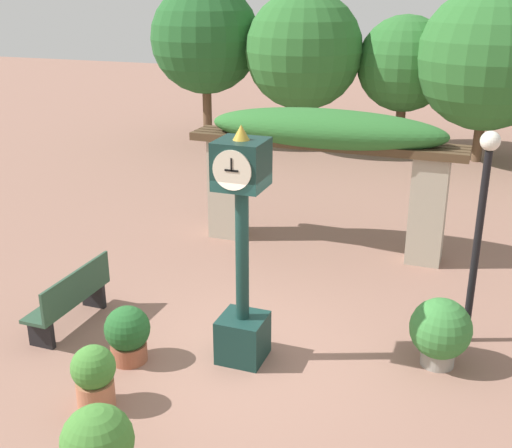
% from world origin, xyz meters
% --- Properties ---
extents(ground_plane, '(60.00, 60.00, 0.00)m').
position_xyz_m(ground_plane, '(0.00, 0.00, 0.00)').
color(ground_plane, '#8E6656').
extents(pedestal_clock, '(0.59, 0.63, 3.12)m').
position_xyz_m(pedestal_clock, '(0.02, 0.01, 1.49)').
color(pedestal_clock, '#14332D').
rests_on(pedestal_clock, ground).
extents(pergola, '(4.97, 1.20, 2.60)m').
position_xyz_m(pergola, '(0.00, 4.11, 1.90)').
color(pergola, '#A89E89').
rests_on(pergola, ground).
extents(potted_plant_near_left, '(0.72, 0.72, 0.86)m').
position_xyz_m(potted_plant_near_left, '(-0.47, -2.60, 0.46)').
color(potted_plant_near_left, gray).
rests_on(potted_plant_near_left, ground).
extents(potted_plant_near_right, '(0.79, 0.79, 0.92)m').
position_xyz_m(potted_plant_near_right, '(2.44, 0.73, 0.49)').
color(potted_plant_near_right, gray).
rests_on(potted_plant_near_right, ground).
extents(potted_plant_far_left, '(0.60, 0.60, 0.77)m').
position_xyz_m(potted_plant_far_left, '(-1.36, -0.57, 0.40)').
color(potted_plant_far_left, '#9E563D').
rests_on(potted_plant_far_left, ground).
extents(potted_plant_far_right, '(0.52, 0.52, 0.79)m').
position_xyz_m(potted_plant_far_right, '(-1.21, -1.56, 0.41)').
color(potted_plant_far_right, '#B26B4C').
rests_on(potted_plant_far_right, ground).
extents(park_bench, '(0.42, 1.56, 0.89)m').
position_xyz_m(park_bench, '(-2.59, -0.05, 0.44)').
color(park_bench, '#2D4C38').
rests_on(park_bench, ground).
extents(lamp_post, '(0.25, 0.25, 2.95)m').
position_xyz_m(lamp_post, '(2.75, 1.48, 1.90)').
color(lamp_post, black).
rests_on(lamp_post, ground).
extents(tree_line, '(14.14, 3.84, 4.78)m').
position_xyz_m(tree_line, '(-0.10, 11.78, 2.87)').
color(tree_line, brown).
rests_on(tree_line, ground).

